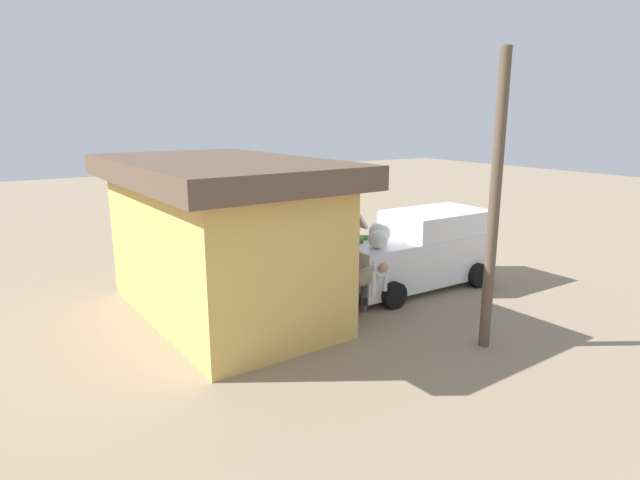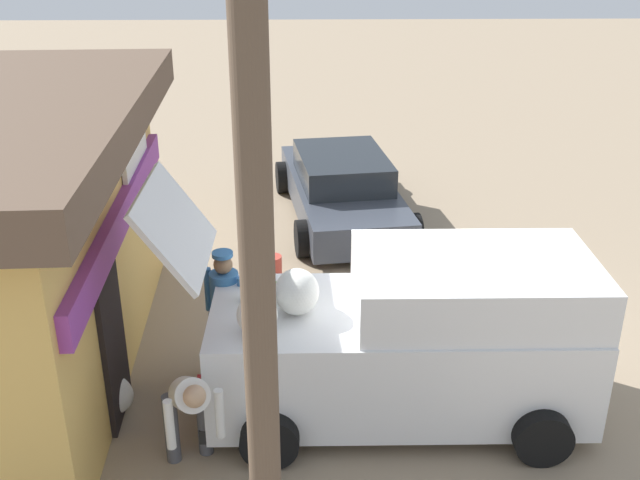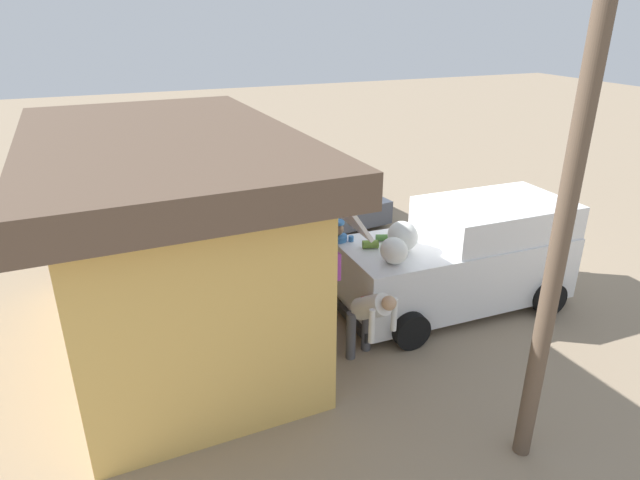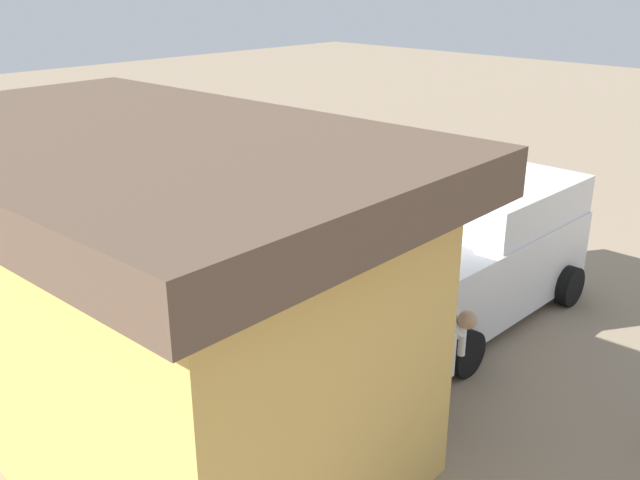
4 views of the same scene
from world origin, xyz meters
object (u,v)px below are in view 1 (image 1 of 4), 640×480
(unloaded_banana_pile, at_px, (299,303))
(paint_bucket, at_px, (295,259))
(customer_bending, at_px, (369,281))
(storefront_bar, at_px, (220,235))
(delivery_van, at_px, (417,250))
(vendor_standing, at_px, (332,255))
(parked_sedan, at_px, (287,227))

(unloaded_banana_pile, relative_size, paint_bucket, 2.37)
(customer_bending, distance_m, paint_bucket, 4.31)
(storefront_bar, distance_m, paint_bucket, 4.23)
(delivery_van, height_order, vendor_standing, delivery_van)
(storefront_bar, distance_m, delivery_van, 4.98)
(unloaded_banana_pile, bearing_deg, vendor_standing, -63.21)
(storefront_bar, relative_size, delivery_van, 1.37)
(delivery_van, xyz_separation_m, paint_bucket, (3.24, 1.66, -0.74))
(storefront_bar, xyz_separation_m, vendor_standing, (-0.21, -2.73, -0.80))
(storefront_bar, relative_size, paint_bucket, 16.36)
(paint_bucket, bearing_deg, customer_bending, 171.30)
(storefront_bar, height_order, paint_bucket, storefront_bar)
(delivery_van, xyz_separation_m, customer_bending, (-0.97, 2.30, -0.15))
(storefront_bar, relative_size, parked_sedan, 1.40)
(unloaded_banana_pile, xyz_separation_m, paint_bucket, (3.21, -1.79, -0.02))
(storefront_bar, xyz_separation_m, customer_bending, (-1.89, -2.53, -0.96))
(parked_sedan, relative_size, customer_bending, 3.69)
(unloaded_banana_pile, bearing_deg, delivery_van, -90.47)
(customer_bending, relative_size, paint_bucket, 3.18)
(paint_bucket, bearing_deg, storefront_bar, 126.17)
(vendor_standing, bearing_deg, unloaded_banana_pile, 116.79)
(storefront_bar, distance_m, parked_sedan, 6.57)
(vendor_standing, distance_m, paint_bucket, 2.68)
(delivery_van, distance_m, unloaded_banana_pile, 3.52)
(delivery_van, xyz_separation_m, parked_sedan, (5.70, 0.48, -0.36))
(delivery_van, relative_size, unloaded_banana_pile, 5.05)
(storefront_bar, relative_size, vendor_standing, 3.88)
(vendor_standing, height_order, unloaded_banana_pile, vendor_standing)
(vendor_standing, bearing_deg, storefront_bar, 85.60)
(unloaded_banana_pile, distance_m, paint_bucket, 3.68)
(delivery_van, distance_m, vendor_standing, 2.21)
(storefront_bar, bearing_deg, customer_bending, -126.81)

